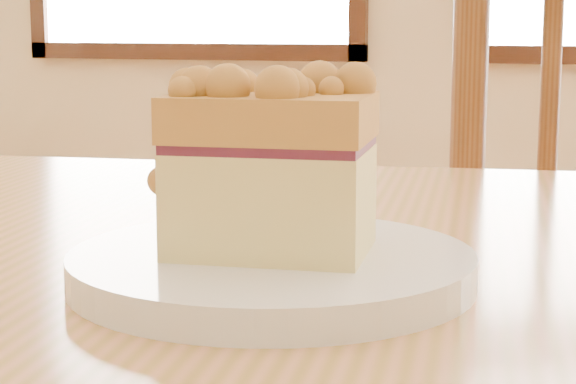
{
  "coord_description": "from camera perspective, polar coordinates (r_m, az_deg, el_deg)",
  "views": [
    {
      "loc": [
        0.07,
        -0.56,
        0.9
      ],
      "look_at": [
        -0.11,
        -0.01,
        0.8
      ],
      "focal_mm": 62.0,
      "sensor_mm": 36.0,
      "label": 1
    }
  ],
  "objects": [
    {
      "name": "cake_slice",
      "position": [
        0.55,
        -0.91,
        1.71
      ],
      "size": [
        0.12,
        0.09,
        0.11
      ],
      "rotation": [
        0.0,
        0.0,
        0.1
      ],
      "color": "#E4C880",
      "rests_on": "plate"
    },
    {
      "name": "plate",
      "position": [
        0.57,
        -0.94,
        -4.43
      ],
      "size": [
        0.23,
        0.23,
        0.02
      ],
      "color": "white",
      "rests_on": "cafe_table_main"
    }
  ]
}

